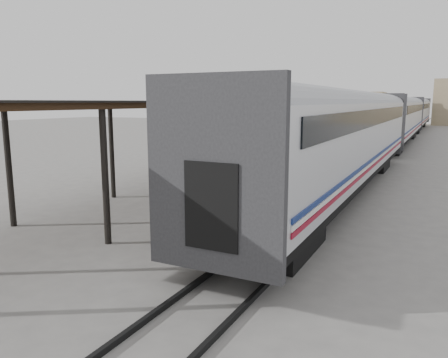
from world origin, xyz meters
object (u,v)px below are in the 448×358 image
Objects in this scene: baggage_cart at (185,213)px; luggage_tug at (294,153)px; porter at (180,183)px; pedestrian at (270,149)px.

luggage_tug reaches higher than baggage_cart.
pedestrian is at bearing 11.64° from porter.
porter is at bearing 118.98° from pedestrian.
baggage_cart is 1.31m from porter.
porter is (0.25, -0.65, 1.10)m from baggage_cart.
pedestrian is (-3.61, 16.91, -0.83)m from porter.
luggage_tug is 17.88m from porter.
pedestrian reaches higher than luggage_tug.
luggage_tug is (-1.93, 17.06, 0.02)m from baggage_cart.
porter is 17.31m from pedestrian.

